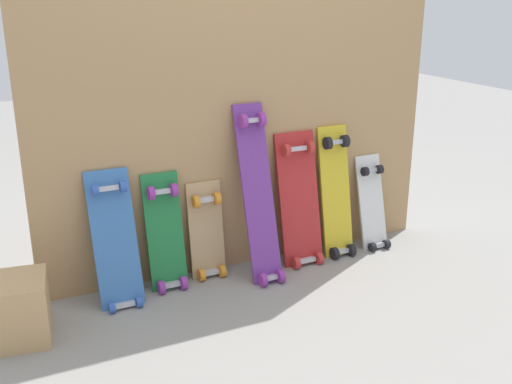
{
  "coord_description": "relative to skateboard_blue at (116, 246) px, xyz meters",
  "views": [
    {
      "loc": [
        -1.29,
        -2.78,
        1.47
      ],
      "look_at": [
        0.0,
        -0.07,
        0.45
      ],
      "focal_mm": 42.72,
      "sensor_mm": 36.0,
      "label": 1
    }
  ],
  "objects": [
    {
      "name": "plywood_wall_panel",
      "position": [
        0.75,
        0.14,
        0.55
      ],
      "size": [
        2.22,
        0.04,
        1.67
      ],
      "primitive_type": "cube",
      "color": "tan",
      "rests_on": "ground"
    },
    {
      "name": "skateboard_blue",
      "position": [
        0.0,
        0.0,
        0.0
      ],
      "size": [
        0.21,
        0.27,
        0.71
      ],
      "color": "#386BAD",
      "rests_on": "ground"
    },
    {
      "name": "skateboard_red",
      "position": [
        1.02,
        0.02,
        0.04
      ],
      "size": [
        0.24,
        0.23,
        0.78
      ],
      "color": "#B22626",
      "rests_on": "ground"
    },
    {
      "name": "ground_plane",
      "position": [
        0.75,
        0.07,
        -0.28
      ],
      "size": [
        12.0,
        12.0,
        0.0
      ],
      "primitive_type": "plane",
      "color": "gray"
    },
    {
      "name": "wooden_crate",
      "position": [
        -0.49,
        -0.16,
        -0.14
      ],
      "size": [
        0.32,
        0.32,
        0.28
      ],
      "primitive_type": "cube",
      "rotation": [
        0.0,
        0.0,
        -0.14
      ],
      "color": "tan",
      "rests_on": "ground"
    },
    {
      "name": "skateboard_natural",
      "position": [
        0.49,
        0.07,
        -0.06
      ],
      "size": [
        0.19,
        0.14,
        0.57
      ],
      "color": "tan",
      "rests_on": "ground"
    },
    {
      "name": "skateboard_green",
      "position": [
        0.26,
        0.04,
        -0.02
      ],
      "size": [
        0.19,
        0.19,
        0.65
      ],
      "color": "#1E7238",
      "rests_on": "ground"
    },
    {
      "name": "skateboard_white",
      "position": [
        1.52,
        0.03,
        -0.05
      ],
      "size": [
        0.16,
        0.21,
        0.61
      ],
      "color": "silver",
      "rests_on": "ground"
    },
    {
      "name": "skateboard_purple",
      "position": [
        0.75,
        -0.03,
        0.13
      ],
      "size": [
        0.16,
        0.34,
        0.96
      ],
      "color": "#6B338C",
      "rests_on": "ground"
    },
    {
      "name": "skateboard_yellow",
      "position": [
        1.26,
        0.03,
        0.05
      ],
      "size": [
        0.18,
        0.22,
        0.79
      ],
      "color": "gold",
      "rests_on": "ground"
    }
  ]
}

